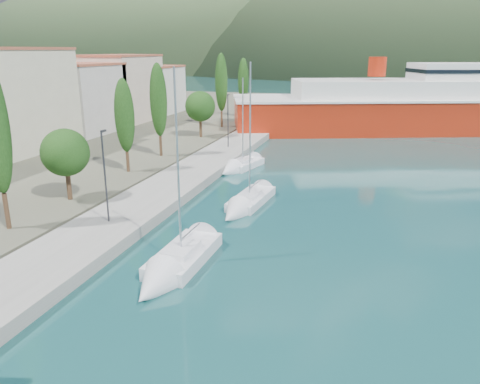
% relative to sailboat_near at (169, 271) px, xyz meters
% --- Properties ---
extents(ground, '(1400.00, 1400.00, 0.00)m').
position_rel_sailboat_near_xyz_m(ground, '(2.47, 111.13, -0.32)').
color(ground, '#174848').
extents(quay, '(5.00, 88.00, 0.80)m').
position_rel_sailboat_near_xyz_m(quay, '(-6.53, 17.13, 0.08)').
color(quay, gray).
rests_on(quay, ground).
extents(town_buildings, '(9.20, 69.20, 11.30)m').
position_rel_sailboat_near_xyz_m(town_buildings, '(-29.53, 28.03, 5.25)').
color(town_buildings, '#C0B3A2').
rests_on(town_buildings, land_strip).
extents(tree_row, '(3.90, 65.53, 10.77)m').
position_rel_sailboat_near_xyz_m(tree_row, '(-12.13, 23.85, 5.42)').
color(tree_row, '#47301E').
rests_on(tree_row, land_strip).
extents(lamp_posts, '(0.15, 48.51, 6.06)m').
position_rel_sailboat_near_xyz_m(lamp_posts, '(-6.53, 6.02, 3.76)').
color(lamp_posts, '#2D2D33').
rests_on(lamp_posts, quay).
extents(sailboat_near, '(2.65, 8.33, 11.89)m').
position_rel_sailboat_near_xyz_m(sailboat_near, '(0.00, 0.00, 0.00)').
color(sailboat_near, silver).
rests_on(sailboat_near, ground).
extents(sailboat_mid, '(2.90, 8.32, 11.74)m').
position_rel_sailboat_near_xyz_m(sailboat_mid, '(0.73, 11.60, -0.03)').
color(sailboat_mid, silver).
rests_on(sailboat_mid, ground).
extents(sailboat_far, '(3.72, 7.09, 9.95)m').
position_rel_sailboat_near_xyz_m(sailboat_far, '(-3.25, 23.05, -0.03)').
color(sailboat_far, silver).
rests_on(sailboat_far, ground).
extents(ferry, '(57.75, 30.09, 11.31)m').
position_rel_sailboat_near_xyz_m(ferry, '(16.96, 54.51, 3.12)').
color(ferry, '#A6200B').
rests_on(ferry, ground).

